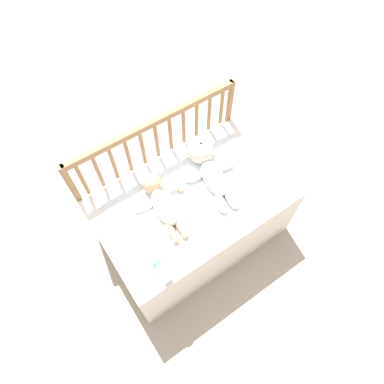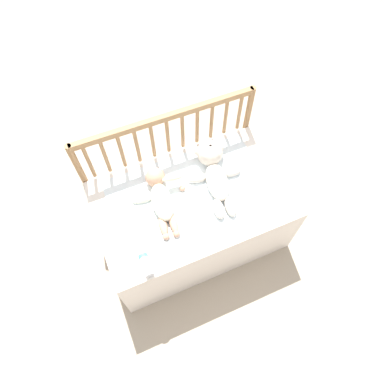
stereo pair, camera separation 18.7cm
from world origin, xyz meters
The scene contains 7 objects.
ground_plane centered at (0.00, 0.00, 0.00)m, with size 12.00×12.00×0.00m, color tan.
crib_mattress centered at (0.00, 0.00, 0.24)m, with size 1.10×0.68×0.47m.
crib_rail centered at (0.00, 0.37, 0.56)m, with size 1.10×0.04×0.78m.
blanket centered at (0.00, 0.02, 0.48)m, with size 0.90×0.57×0.01m.
teddy_bear centered at (0.18, 0.10, 0.53)m, with size 0.32×0.48×0.15m.
baby centered at (-0.17, 0.06, 0.52)m, with size 0.33×0.43×0.11m.
baby_bottle centered at (-0.37, -0.26, 0.50)m, with size 0.05×0.14×0.05m.
Camera 1 is at (-0.54, -0.77, 2.15)m, focal length 32.00 mm.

